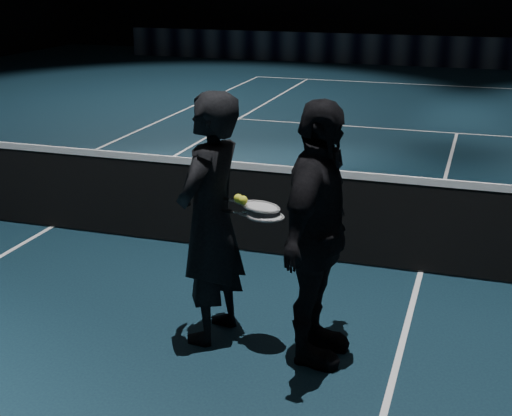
{
  "coord_description": "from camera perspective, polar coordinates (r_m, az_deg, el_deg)",
  "views": [
    {
      "loc": [
        0.44,
        -6.49,
        2.79
      ],
      "look_at": [
        -1.09,
        -1.8,
        1.12
      ],
      "focal_mm": 50.0,
      "sensor_mm": 36.0,
      "label": 1
    }
  ],
  "objects": [
    {
      "name": "floor",
      "position": [
        7.08,
        13.03,
        -5.05
      ],
      "size": [
        36.0,
        36.0,
        0.0
      ],
      "primitive_type": "plane",
      "color": "black",
      "rests_on": "ground"
    },
    {
      "name": "tennis_balls",
      "position": [
        5.24,
        -1.2,
        0.9
      ],
      "size": [
        0.12,
        0.1,
        0.12
      ],
      "primitive_type": null,
      "color": "gold",
      "rests_on": "racket_upper"
    },
    {
      "name": "net_mesh",
      "position": [
        6.92,
        13.3,
        -1.64
      ],
      "size": [
        12.8,
        0.02,
        0.86
      ],
      "primitive_type": "cube",
      "color": "black",
      "rests_on": "floor"
    },
    {
      "name": "player_b",
      "position": [
        5.1,
        4.89,
        -2.19
      ],
      "size": [
        0.55,
        1.18,
        1.96
      ],
      "primitive_type": "imported",
      "rotation": [
        0.0,
        0.0,
        1.51
      ],
      "color": "black",
      "rests_on": "floor"
    },
    {
      "name": "racket_lower",
      "position": [
        5.21,
        0.74,
        -0.67
      ],
      "size": [
        0.7,
        0.28,
        0.03
      ],
      "primitive_type": null,
      "rotation": [
        0.0,
        0.0,
        -0.09
      ],
      "color": "black",
      "rests_on": "player_a"
    },
    {
      "name": "sponsor_backdrop",
      "position": [
        22.12,
        17.14,
        11.79
      ],
      "size": [
        22.0,
        0.15,
        0.9
      ],
      "primitive_type": "cube",
      "color": "black",
      "rests_on": "floor"
    },
    {
      "name": "player_a",
      "position": [
        5.41,
        -3.66,
        -0.92
      ],
      "size": [
        0.57,
        0.78,
        1.96
      ],
      "primitive_type": "imported",
      "rotation": [
        0.0,
        0.0,
        -1.72
      ],
      "color": "black",
      "rests_on": "floor"
    },
    {
      "name": "racket_upper",
      "position": [
        5.24,
        0.41,
        0.1
      ],
      "size": [
        0.68,
        0.24,
        0.1
      ],
      "primitive_type": null,
      "rotation": [
        0.0,
        0.1,
        -0.02
      ],
      "color": "black",
      "rests_on": "player_b"
    },
    {
      "name": "court_lines",
      "position": [
        7.08,
        13.04,
        -5.02
      ],
      "size": [
        10.98,
        23.78,
        0.01
      ],
      "primitive_type": null,
      "color": "white",
      "rests_on": "floor"
    },
    {
      "name": "net_tape",
      "position": [
        6.77,
        13.59,
        2.06
      ],
      "size": [
        12.8,
        0.03,
        0.07
      ],
      "primitive_type": "cube",
      "color": "white",
      "rests_on": "net_mesh"
    }
  ]
}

